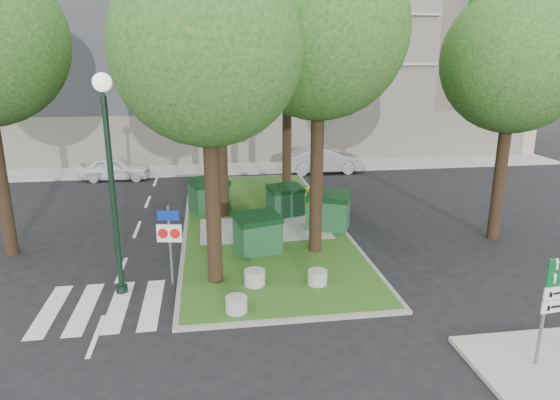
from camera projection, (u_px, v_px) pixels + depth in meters
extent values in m
plane|color=black|center=(276.00, 322.00, 12.94)|extent=(120.00, 120.00, 0.00)
cube|color=#274E16|center=(261.00, 222.00, 20.61)|extent=(6.00, 16.00, 0.12)
cube|color=gray|center=(261.00, 222.00, 20.61)|extent=(6.30, 16.30, 0.10)
cube|color=#999993|center=(234.00, 169.00, 30.52)|extent=(42.00, 3.00, 0.12)
cube|color=silver|center=(135.00, 305.00, 13.84)|extent=(5.00, 3.00, 0.01)
cube|color=tan|center=(225.00, 37.00, 35.46)|extent=(41.00, 12.00, 16.00)
cylinder|color=black|center=(212.00, 186.00, 14.26)|extent=(0.44, 0.44, 6.16)
sphere|color=#124416|center=(207.00, 49.00, 13.23)|extent=(5.20, 5.20, 5.20)
cylinder|color=black|center=(317.00, 159.00, 16.58)|extent=(0.44, 0.44, 6.72)
sphere|color=#124416|center=(320.00, 30.00, 15.45)|extent=(5.60, 5.60, 5.60)
cylinder|color=black|center=(222.00, 150.00, 20.55)|extent=(0.44, 0.44, 5.88)
sphere|color=#124416|center=(219.00, 60.00, 19.57)|extent=(4.80, 4.80, 4.80)
sphere|color=#124416|center=(225.00, 15.00, 19.34)|extent=(3.60, 3.60, 3.60)
cylinder|color=black|center=(287.00, 125.00, 23.70)|extent=(0.44, 0.44, 7.00)
sphere|color=#124416|center=(287.00, 31.00, 22.53)|extent=(5.80, 5.80, 5.80)
cylinder|color=black|center=(502.00, 162.00, 18.15)|extent=(0.44, 0.44, 5.88)
sphere|color=#124416|center=(514.00, 61.00, 17.17)|extent=(5.00, 5.00, 5.00)
sphere|color=#124416|center=(525.00, 9.00, 16.94)|extent=(3.75, 3.75, 3.75)
cube|color=#103D1D|center=(209.00, 198.00, 21.74)|extent=(1.84, 1.58, 1.22)
cube|color=black|center=(209.00, 182.00, 21.54)|extent=(1.92, 1.67, 0.35)
cube|color=#123F20|center=(258.00, 236.00, 17.13)|extent=(1.70, 1.40, 1.15)
cube|color=black|center=(258.00, 218.00, 16.94)|extent=(1.77, 1.48, 0.33)
cube|color=#10371D|center=(285.00, 203.00, 21.22)|extent=(1.57, 1.27, 1.08)
cube|color=black|center=(285.00, 188.00, 21.05)|extent=(1.64, 1.34, 0.31)
cube|color=#154522|center=(328.00, 213.00, 19.55)|extent=(1.86, 1.60, 1.23)
cube|color=black|center=(329.00, 196.00, 19.35)|extent=(1.94, 1.69, 0.36)
cylinder|color=#9F9F99|center=(236.00, 304.00, 13.19)|extent=(0.58, 0.58, 0.41)
cylinder|color=#A0A19B|center=(317.00, 277.00, 14.81)|extent=(0.58, 0.58, 0.42)
cylinder|color=#A1A19C|center=(255.00, 278.00, 14.75)|extent=(0.63, 0.63, 0.45)
cylinder|color=yellow|center=(308.00, 195.00, 23.09)|extent=(0.38, 0.38, 0.67)
cylinder|color=black|center=(113.00, 199.00, 13.81)|extent=(0.16, 0.16, 5.66)
cylinder|color=black|center=(122.00, 289.00, 14.56)|extent=(0.34, 0.34, 0.23)
sphere|color=white|center=(102.00, 82.00, 12.94)|extent=(0.50, 0.50, 0.50)
cylinder|color=slate|center=(170.00, 246.00, 14.79)|extent=(0.09, 0.09, 2.48)
cube|color=navy|center=(168.00, 215.00, 14.53)|extent=(0.64, 0.15, 0.30)
cube|color=white|center=(169.00, 233.00, 14.68)|extent=(0.74, 0.17, 0.55)
cylinder|color=red|center=(163.00, 233.00, 14.66)|extent=(0.30, 0.08, 0.30)
cylinder|color=red|center=(176.00, 233.00, 14.71)|extent=(0.30, 0.08, 0.30)
cylinder|color=slate|center=(544.00, 313.00, 10.64)|extent=(0.08, 0.08, 2.48)
imported|color=white|center=(115.00, 168.00, 27.84)|extent=(3.89, 1.71, 1.30)
imported|color=#97999E|center=(323.00, 160.00, 29.48)|extent=(4.67, 1.66, 1.53)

